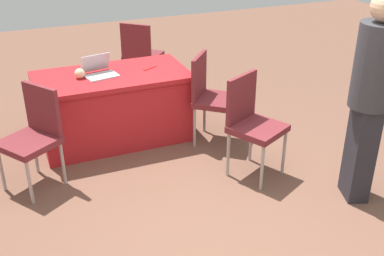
% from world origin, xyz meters
% --- Properties ---
extents(ground_plane, '(14.40, 14.40, 0.00)m').
position_xyz_m(ground_plane, '(0.00, 0.00, 0.00)').
color(ground_plane, brown).
extents(table_foreground, '(1.61, 0.85, 0.75)m').
position_xyz_m(table_foreground, '(0.31, -1.96, 0.38)').
color(table_foreground, '#AD1E23').
rests_on(table_foreground, ground).
extents(chair_near_front, '(0.61, 0.61, 0.94)m').
position_xyz_m(chair_near_front, '(1.18, -1.32, 0.54)').
color(chair_near_front, '#9E9993').
rests_on(chair_near_front, ground).
extents(chair_tucked_right, '(0.62, 0.62, 0.96)m').
position_xyz_m(chair_tucked_right, '(-0.63, -1.51, 0.55)').
color(chair_tucked_right, '#9E9993').
rests_on(chair_tucked_right, ground).
extents(chair_aisle, '(0.59, 0.59, 0.97)m').
position_xyz_m(chair_aisle, '(-0.72, -0.77, 0.56)').
color(chair_aisle, '#9E9993').
rests_on(chair_aisle, ground).
extents(chair_by_pillar, '(0.62, 0.62, 0.94)m').
position_xyz_m(chair_by_pillar, '(-0.38, -3.23, 0.54)').
color(chair_by_pillar, '#9E9993').
rests_on(chair_by_pillar, ground).
extents(person_organiser, '(0.43, 0.43, 1.80)m').
position_xyz_m(person_organiser, '(-1.39, -0.05, 1.01)').
color(person_organiser, '#26262D').
rests_on(person_organiser, ground).
extents(laptop_silver, '(0.37, 0.35, 0.21)m').
position_xyz_m(laptop_silver, '(0.42, -1.97, 0.79)').
color(laptop_silver, silver).
rests_on(laptop_silver, table_foreground).
extents(yarn_ball, '(0.10, 0.10, 0.10)m').
position_xyz_m(yarn_ball, '(0.63, -1.96, 0.80)').
color(yarn_ball, beige).
rests_on(yarn_ball, table_foreground).
extents(scissors_red, '(0.17, 0.12, 0.01)m').
position_xyz_m(scissors_red, '(-0.12, -1.98, 0.75)').
color(scissors_red, red).
rests_on(scissors_red, table_foreground).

